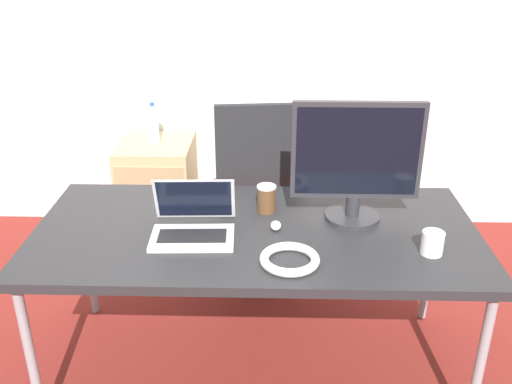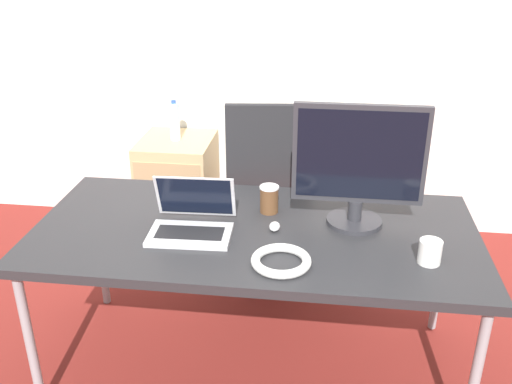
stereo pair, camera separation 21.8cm
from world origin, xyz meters
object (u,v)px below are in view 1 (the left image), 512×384
Objects in this scene: laptop_center at (193,224)px; cabinet_right at (331,193)px; cabinet_left at (159,191)px; monitor at (356,162)px; mouse at (276,225)px; coffee_cup_brown at (266,199)px; office_chair at (256,211)px; water_bottle at (153,124)px; cable_coil at (290,259)px; coffee_cup_white at (432,243)px.

cabinet_right is at bearing 60.99° from laptop_center.
monitor reaches higher than cabinet_left.
coffee_cup_brown is at bearing 104.26° from mouse.
office_chair is 0.71m from coffee_cup_brown.
mouse is (0.75, -1.22, 0.41)m from cabinet_left.
monitor reaches higher than laptop_center.
water_bottle is (0.00, 0.00, 0.45)m from cabinet_left.
cable_coil reaches higher than cabinet_left.
laptop_center is at bearing 151.28° from cable_coil.
coffee_cup_brown is at bearing -84.22° from office_chair.
office_chair is 0.87m from water_bottle.
office_chair is at bearing -35.23° from water_bottle.
monitor reaches higher than water_bottle.
office_chair is 0.66m from cabinet_right.
water_bottle is 0.47× the size of monitor.
mouse is at bearing -82.39° from office_chair.
laptop_center is 3.71× the size of coffee_cup_white.
office_chair is 11.75× the size of coffee_cup_white.
cabinet_left is at bearing 123.80° from coffee_cup_brown.
laptop_center is at bearing -166.64° from monitor.
laptop_center is at bearing 172.29° from coffee_cup_white.
coffee_cup_brown is at bearing 151.50° from coffee_cup_white.
cabinet_right is 1.30m from monitor.
coffee_cup_brown is (0.06, -0.60, 0.37)m from office_chair.
office_chair is at bearing 97.61° from mouse.
laptop_center is 0.37m from coffee_cup_brown.
laptop_center is 4.98× the size of mouse.
coffee_cup_white is 0.73m from coffee_cup_brown.
coffee_cup_white reaches higher than mouse.
monitor is at bearing 53.05° from cable_coil.
monitor is (0.67, 0.16, 0.22)m from laptop_center.
water_bottle is at bearing 90.00° from cabinet_left.
cabinet_left is 2.58× the size of water_bottle.
cabinet_right is at bearing -0.11° from water_bottle.
cabinet_right is 9.53× the size of mouse.
water_bottle is 3.70× the size of mouse.
water_bottle reaches higher than cabinet_right.
cabinet_right is (1.12, 0.00, 0.00)m from cabinet_left.
cable_coil is (0.15, -1.04, 0.32)m from office_chair.
cable_coil is at bearing -126.95° from monitor.
laptop_center reaches higher than cabinet_left.
office_chair reaches higher than cabinet_left.
cabinet_right is 1.21× the size of monitor.
coffee_cup_white reaches higher than cabinet_right.
monitor is at bearing 133.35° from coffee_cup_white.
cabinet_right is 1.22m from coffee_cup_brown.
cabinet_right is at bearing 43.96° from office_chair.
office_chair is at bearing 123.16° from monitor.
cabinet_left is 1.74m from cable_coil.
cable_coil is (-0.32, -1.49, 0.41)m from cabinet_right.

